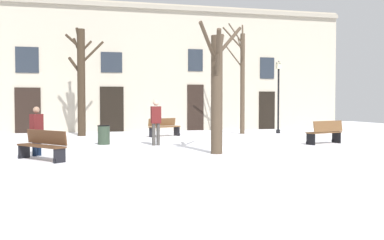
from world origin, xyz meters
TOP-DOWN VIEW (x-y plane):
  - ground_plane at (0.00, 0.00)m, footprint 37.54×37.54m
  - building_facade at (-0.01, 10.31)m, footprint 23.46×0.60m
  - tree_right_of_center at (-4.34, 7.24)m, footprint 1.93×1.02m
  - tree_left_of_center at (3.95, 6.65)m, footprint 1.63×2.25m
  - tree_center at (-0.18, -1.91)m, footprint 2.10×2.25m
  - streetlamp at (5.99, 6.48)m, footprint 0.30×0.30m
  - litter_bin at (-3.58, 2.32)m, footprint 0.50×0.50m
  - bench_near_lamp at (5.09, 0.21)m, footprint 1.75×1.00m
  - bench_far_corner at (-0.43, 5.83)m, footprint 1.70×1.18m
  - bench_near_center_tree at (-5.64, -2.21)m, footprint 1.49×1.75m
  - person_by_shop_door at (-5.89, -1.05)m, footprint 0.42×0.43m
  - person_strolling at (-1.63, 1.40)m, footprint 0.39×0.24m

SIDE VIEW (x-z plane):
  - ground_plane at x=0.00m, z-range 0.00..0.00m
  - litter_bin at x=-3.58m, z-range 0.00..0.78m
  - bench_near_center_tree at x=-5.64m, z-range 0.02..0.90m
  - bench_far_corner at x=-0.43m, z-range 0.02..0.92m
  - bench_near_lamp at x=5.09m, z-range 0.01..0.96m
  - person_by_shop_door at x=-5.89m, z-range 0.07..1.64m
  - person_strolling at x=-1.63m, z-range 0.11..1.91m
  - tree_center at x=-0.18m, z-range 0.03..4.38m
  - streetlamp at x=5.99m, z-range 0.43..4.33m
  - tree_right_of_center at x=-4.34m, z-range 0.15..5.61m
  - tree_left_of_center at x=3.95m, z-range 0.02..5.97m
  - building_facade at x=-0.01m, z-range 0.05..7.46m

